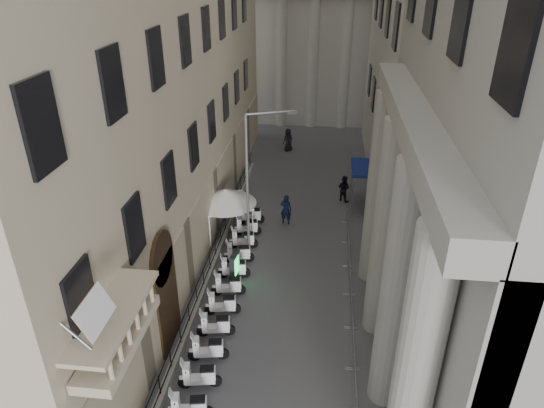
# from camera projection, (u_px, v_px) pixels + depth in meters

# --- Properties ---
(iron_fence) EXTENTS (0.30, 28.00, 1.40)m
(iron_fence) POSITION_uv_depth(u_px,v_px,m) (214.00, 265.00, 27.04)
(iron_fence) COLOR black
(iron_fence) RESTS_ON ground
(blue_awning) EXTENTS (1.60, 3.00, 3.00)m
(blue_awning) POSITION_uv_depth(u_px,v_px,m) (360.00, 207.00, 33.23)
(blue_awning) COLOR navy
(blue_awning) RESTS_ON ground
(scooter_4) EXTENTS (1.48, 0.80, 1.50)m
(scooter_4) POSITION_uv_depth(u_px,v_px,m) (201.00, 387.00, 19.46)
(scooter_4) COLOR white
(scooter_4) RESTS_ON ground
(scooter_5) EXTENTS (1.48, 0.80, 1.50)m
(scooter_5) POSITION_uv_depth(u_px,v_px,m) (209.00, 359.00, 20.77)
(scooter_5) COLOR white
(scooter_5) RESTS_ON ground
(scooter_6) EXTENTS (1.48, 0.80, 1.50)m
(scooter_6) POSITION_uv_depth(u_px,v_px,m) (217.00, 335.00, 22.07)
(scooter_6) COLOR white
(scooter_6) RESTS_ON ground
(scooter_7) EXTENTS (1.48, 0.80, 1.50)m
(scooter_7) POSITION_uv_depth(u_px,v_px,m) (223.00, 314.00, 23.38)
(scooter_7) COLOR white
(scooter_7) RESTS_ON ground
(scooter_8) EXTENTS (1.48, 0.80, 1.50)m
(scooter_8) POSITION_uv_depth(u_px,v_px,m) (229.00, 295.00, 24.69)
(scooter_8) COLOR white
(scooter_8) RESTS_ON ground
(scooter_9) EXTENTS (1.48, 0.80, 1.50)m
(scooter_9) POSITION_uv_depth(u_px,v_px,m) (235.00, 277.00, 26.00)
(scooter_9) COLOR white
(scooter_9) RESTS_ON ground
(scooter_10) EXTENTS (1.48, 0.80, 1.50)m
(scooter_10) POSITION_uv_depth(u_px,v_px,m) (239.00, 262.00, 27.30)
(scooter_10) COLOR white
(scooter_10) RESTS_ON ground
(scooter_11) EXTENTS (1.48, 0.80, 1.50)m
(scooter_11) POSITION_uv_depth(u_px,v_px,m) (244.00, 248.00, 28.61)
(scooter_11) COLOR white
(scooter_11) RESTS_ON ground
(scooter_12) EXTENTS (1.48, 0.80, 1.50)m
(scooter_12) POSITION_uv_depth(u_px,v_px,m) (248.00, 235.00, 29.92)
(scooter_12) COLOR white
(scooter_12) RESTS_ON ground
(scooter_13) EXTENTS (1.48, 0.80, 1.50)m
(scooter_13) POSITION_uv_depth(u_px,v_px,m) (251.00, 223.00, 31.23)
(scooter_13) COLOR white
(scooter_13) RESTS_ON ground
(barrier_2) EXTENTS (0.60, 2.40, 1.10)m
(barrier_2) POSITION_uv_depth(u_px,v_px,m) (353.00, 393.00, 19.17)
(barrier_2) COLOR #A0A3A8
(barrier_2) RESTS_ON ground
(barrier_3) EXTENTS (0.60, 2.40, 1.10)m
(barrier_3) POSITION_uv_depth(u_px,v_px,m) (351.00, 348.00, 21.37)
(barrier_3) COLOR #A0A3A8
(barrier_3) RESTS_ON ground
(barrier_4) EXTENTS (0.60, 2.40, 1.10)m
(barrier_4) POSITION_uv_depth(u_px,v_px,m) (350.00, 311.00, 23.58)
(barrier_4) COLOR #A0A3A8
(barrier_4) RESTS_ON ground
(barrier_5) EXTENTS (0.60, 2.40, 1.10)m
(barrier_5) POSITION_uv_depth(u_px,v_px,m) (349.00, 280.00, 25.78)
(barrier_5) COLOR #A0A3A8
(barrier_5) RESTS_ON ground
(barrier_6) EXTENTS (0.60, 2.40, 1.10)m
(barrier_6) POSITION_uv_depth(u_px,v_px,m) (347.00, 254.00, 27.98)
(barrier_6) COLOR #A0A3A8
(barrier_6) RESTS_ON ground
(barrier_7) EXTENTS (0.60, 2.40, 1.10)m
(barrier_7) POSITION_uv_depth(u_px,v_px,m) (346.00, 232.00, 30.19)
(barrier_7) COLOR #A0A3A8
(barrier_7) RESTS_ON ground
(security_tent) EXTENTS (3.71, 3.71, 3.01)m
(security_tent) POSITION_uv_depth(u_px,v_px,m) (235.00, 200.00, 28.55)
(security_tent) COLOR white
(security_tent) RESTS_ON ground
(street_lamp) EXTENTS (2.62, 1.11, 8.42)m
(street_lamp) POSITION_uv_depth(u_px,v_px,m) (253.00, 175.00, 25.59)
(street_lamp) COLOR gray
(street_lamp) RESTS_ON ground
(info_kiosk) EXTENTS (0.38, 0.85, 1.75)m
(info_kiosk) POSITION_uv_depth(u_px,v_px,m) (235.00, 268.00, 25.23)
(info_kiosk) COLOR black
(info_kiosk) RESTS_ON ground
(pedestrian_a) EXTENTS (0.81, 0.61, 2.01)m
(pedestrian_a) POSITION_uv_depth(u_px,v_px,m) (286.00, 209.00, 30.75)
(pedestrian_a) COLOR black
(pedestrian_a) RESTS_ON ground
(pedestrian_b) EXTENTS (1.16, 1.09, 1.89)m
(pedestrian_b) POSITION_uv_depth(u_px,v_px,m) (344.00, 188.00, 33.62)
(pedestrian_b) COLOR black
(pedestrian_b) RESTS_ON ground
(pedestrian_c) EXTENTS (1.16, 1.12, 2.00)m
(pedestrian_c) POSITION_uv_depth(u_px,v_px,m) (288.00, 140.00, 42.18)
(pedestrian_c) COLOR black
(pedestrian_c) RESTS_ON ground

